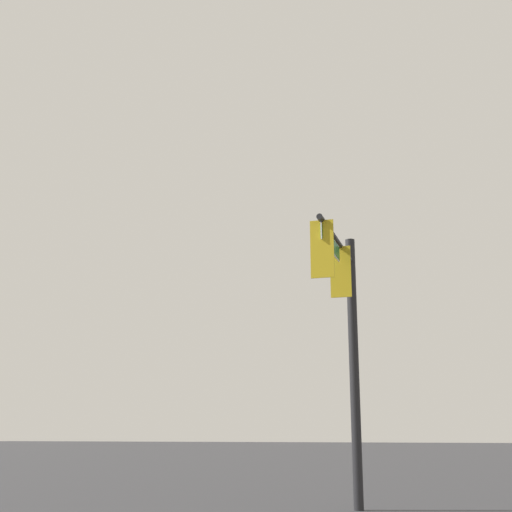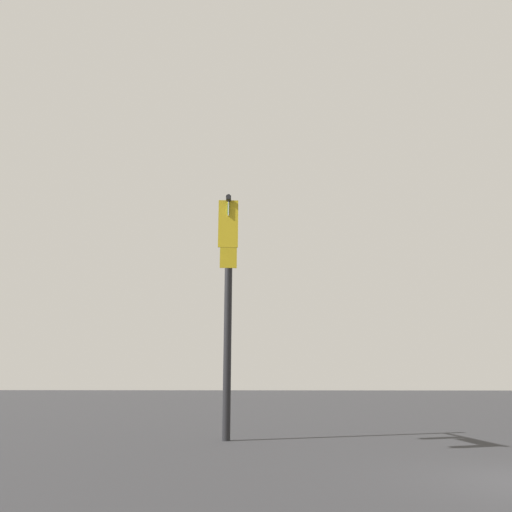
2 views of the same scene
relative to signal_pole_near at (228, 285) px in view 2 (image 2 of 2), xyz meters
The scene contains 1 object.
signal_pole_near is the anchor object (origin of this frame).
Camera 2 is at (9.68, -4.62, 1.65)m, focal length 35.00 mm.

